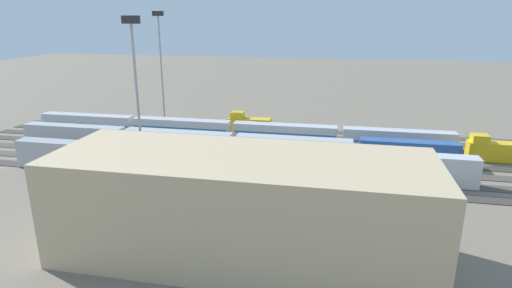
{
  "coord_description": "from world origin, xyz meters",
  "views": [
    {
      "loc": [
        -10.1,
        81.9,
        26.96
      ],
      "look_at": [
        5.76,
        3.68,
        2.5
      ],
      "focal_mm": 29.5,
      "sensor_mm": 36.0,
      "label": 1
    }
  ],
  "objects_px": {
    "train_on_track_1": "(249,125)",
    "light_mast_0": "(160,53)",
    "light_mast_1": "(136,80)",
    "train_on_track_2": "(232,130)",
    "train_on_track_3": "(493,150)",
    "train_on_track_6": "(331,163)",
    "train_on_track_7": "(139,160)",
    "maintenance_shed": "(241,207)",
    "train_on_track_4": "(227,143)"
  },
  "relations": [
    {
      "from": "train_on_track_3",
      "to": "light_mast_1",
      "type": "bearing_deg",
      "value": 20.74
    },
    {
      "from": "train_on_track_7",
      "to": "maintenance_shed",
      "type": "bearing_deg",
      "value": 137.16
    },
    {
      "from": "train_on_track_6",
      "to": "maintenance_shed",
      "type": "bearing_deg",
      "value": 70.93
    },
    {
      "from": "train_on_track_3",
      "to": "maintenance_shed",
      "type": "distance_m",
      "value": 58.04
    },
    {
      "from": "light_mast_1",
      "to": "train_on_track_2",
      "type": "bearing_deg",
      "value": -105.92
    },
    {
      "from": "light_mast_0",
      "to": "train_on_track_2",
      "type": "bearing_deg",
      "value": 149.86
    },
    {
      "from": "train_on_track_4",
      "to": "maintenance_shed",
      "type": "height_order",
      "value": "maintenance_shed"
    },
    {
      "from": "train_on_track_6",
      "to": "maintenance_shed",
      "type": "relative_size",
      "value": 1.11
    },
    {
      "from": "train_on_track_7",
      "to": "maintenance_shed",
      "type": "distance_m",
      "value": 32.67
    },
    {
      "from": "train_on_track_3",
      "to": "light_mast_0",
      "type": "distance_m",
      "value": 78.7
    },
    {
      "from": "train_on_track_3",
      "to": "train_on_track_1",
      "type": "height_order",
      "value": "same"
    },
    {
      "from": "train_on_track_3",
      "to": "train_on_track_6",
      "type": "relative_size",
      "value": 0.21
    },
    {
      "from": "light_mast_1",
      "to": "train_on_track_4",
      "type": "bearing_deg",
      "value": -118.08
    },
    {
      "from": "train_on_track_2",
      "to": "train_on_track_1",
      "type": "distance_m",
      "value": 5.73
    },
    {
      "from": "train_on_track_6",
      "to": "train_on_track_7",
      "type": "xyz_separation_m",
      "value": [
        33.18,
        5.0,
        0.0
      ]
    },
    {
      "from": "train_on_track_2",
      "to": "train_on_track_3",
      "type": "bearing_deg",
      "value": 174.63
    },
    {
      "from": "train_on_track_7",
      "to": "light_mast_1",
      "type": "relative_size",
      "value": 1.75
    },
    {
      "from": "light_mast_0",
      "to": "maintenance_shed",
      "type": "height_order",
      "value": "light_mast_0"
    },
    {
      "from": "train_on_track_1",
      "to": "maintenance_shed",
      "type": "xyz_separation_m",
      "value": [
        -10.67,
        52.08,
        3.97
      ]
    },
    {
      "from": "train_on_track_3",
      "to": "maintenance_shed",
      "type": "relative_size",
      "value": 0.24
    },
    {
      "from": "train_on_track_2",
      "to": "train_on_track_1",
      "type": "xyz_separation_m",
      "value": [
        -2.8,
        -5.0,
        0.15
      ]
    },
    {
      "from": "train_on_track_1",
      "to": "train_on_track_7",
      "type": "bearing_deg",
      "value": 66.33
    },
    {
      "from": "train_on_track_1",
      "to": "light_mast_0",
      "type": "xyz_separation_m",
      "value": [
        24.65,
        -7.69,
        15.62
      ]
    },
    {
      "from": "train_on_track_3",
      "to": "light_mast_0",
      "type": "bearing_deg",
      "value": -13.26
    },
    {
      "from": "train_on_track_7",
      "to": "light_mast_1",
      "type": "bearing_deg",
      "value": 125.85
    },
    {
      "from": "train_on_track_3",
      "to": "train_on_track_7",
      "type": "xyz_separation_m",
      "value": [
        63.58,
        20.0,
        0.46
      ]
    },
    {
      "from": "light_mast_0",
      "to": "light_mast_1",
      "type": "relative_size",
      "value": 1.04
    },
    {
      "from": "train_on_track_6",
      "to": "train_on_track_4",
      "type": "bearing_deg",
      "value": -25.3
    },
    {
      "from": "train_on_track_3",
      "to": "train_on_track_6",
      "type": "distance_m",
      "value": 33.91
    },
    {
      "from": "train_on_track_4",
      "to": "light_mast_1",
      "type": "relative_size",
      "value": 3.36
    },
    {
      "from": "train_on_track_3",
      "to": "light_mast_0",
      "type": "relative_size",
      "value": 0.36
    },
    {
      "from": "train_on_track_3",
      "to": "train_on_track_1",
      "type": "bearing_deg",
      "value": -11.22
    },
    {
      "from": "train_on_track_1",
      "to": "maintenance_shed",
      "type": "height_order",
      "value": "maintenance_shed"
    },
    {
      "from": "train_on_track_2",
      "to": "light_mast_0",
      "type": "xyz_separation_m",
      "value": [
        21.85,
        -12.69,
        15.77
      ]
    },
    {
      "from": "train_on_track_3",
      "to": "train_on_track_7",
      "type": "relative_size",
      "value": 0.21
    },
    {
      "from": "train_on_track_6",
      "to": "train_on_track_7",
      "type": "bearing_deg",
      "value": 8.57
    },
    {
      "from": "train_on_track_3",
      "to": "train_on_track_7",
      "type": "distance_m",
      "value": 66.66
    },
    {
      "from": "train_on_track_2",
      "to": "train_on_track_6",
      "type": "bearing_deg",
      "value": 138.77
    },
    {
      "from": "train_on_track_6",
      "to": "light_mast_0",
      "type": "relative_size",
      "value": 1.68
    },
    {
      "from": "train_on_track_3",
      "to": "train_on_track_1",
      "type": "xyz_separation_m",
      "value": [
        50.43,
        -10.0,
        0.0
      ]
    },
    {
      "from": "train_on_track_3",
      "to": "maintenance_shed",
      "type": "xyz_separation_m",
      "value": [
        39.77,
        42.08,
        3.97
      ]
    },
    {
      "from": "light_mast_0",
      "to": "light_mast_1",
      "type": "height_order",
      "value": "light_mast_0"
    },
    {
      "from": "train_on_track_6",
      "to": "train_on_track_2",
      "type": "bearing_deg",
      "value": -41.23
    },
    {
      "from": "train_on_track_2",
      "to": "train_on_track_3",
      "type": "height_order",
      "value": "train_on_track_3"
    },
    {
      "from": "train_on_track_1",
      "to": "train_on_track_2",
      "type": "bearing_deg",
      "value": 60.78
    },
    {
      "from": "light_mast_0",
      "to": "train_on_track_3",
      "type": "bearing_deg",
      "value": 166.74
    },
    {
      "from": "train_on_track_7",
      "to": "maintenance_shed",
      "type": "height_order",
      "value": "maintenance_shed"
    },
    {
      "from": "train_on_track_6",
      "to": "train_on_track_1",
      "type": "bearing_deg",
      "value": -51.3
    },
    {
      "from": "light_mast_1",
      "to": "train_on_track_1",
      "type": "bearing_deg",
      "value": -108.08
    },
    {
      "from": "train_on_track_4",
      "to": "train_on_track_6",
      "type": "distance_m",
      "value": 23.41
    }
  ]
}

